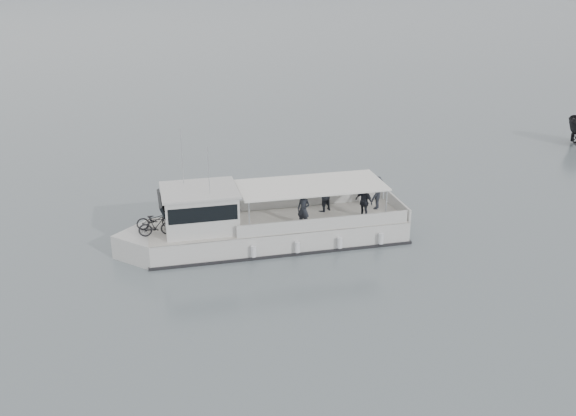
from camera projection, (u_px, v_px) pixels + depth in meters
name	position (u px, v px, depth m)	size (l,w,h in m)	color
ground	(274.00, 263.00, 27.29)	(1400.00, 1400.00, 0.00)	slate
tour_boat	(253.00, 226.00, 28.63)	(13.21, 5.47, 5.51)	silver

